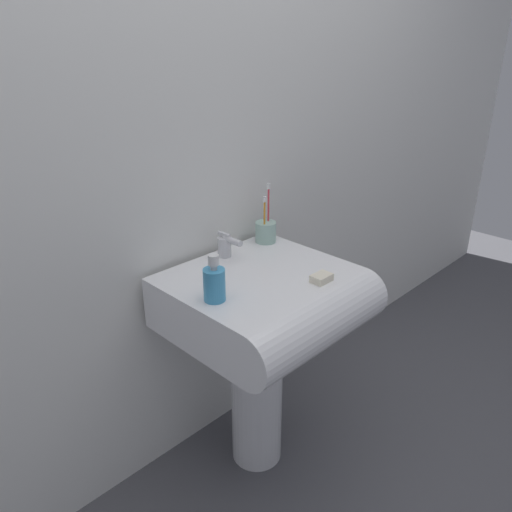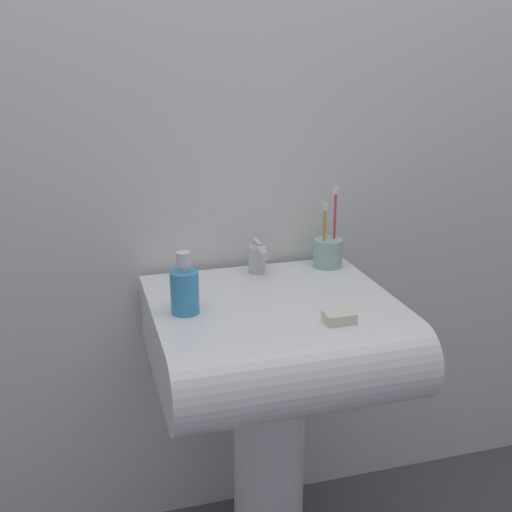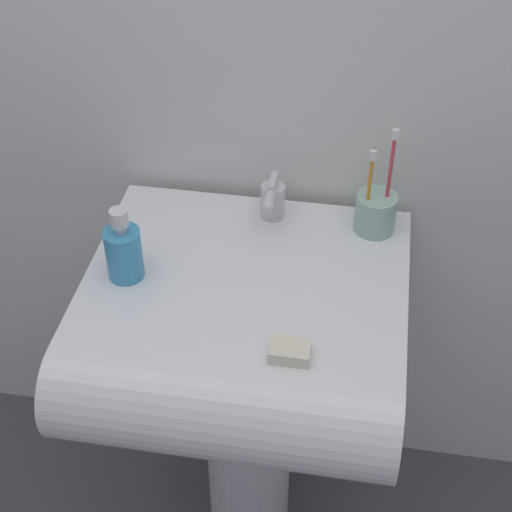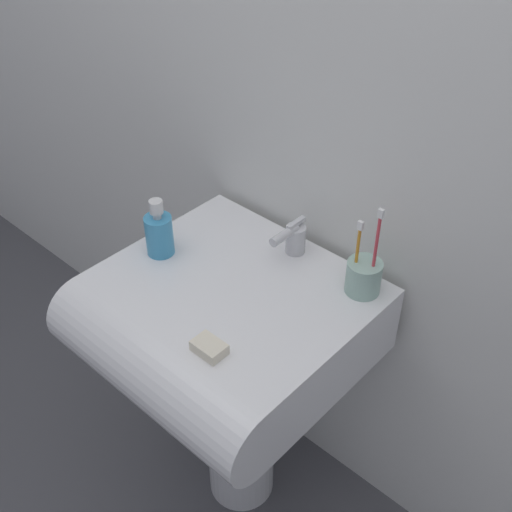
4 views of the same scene
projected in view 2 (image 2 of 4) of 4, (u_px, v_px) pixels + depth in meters
wall_back at (240, 111)px, 1.68m from camera, size 5.00×0.05×2.40m
sink_pedestal at (269, 464)px, 1.71m from camera, size 0.19×0.19×0.61m
sink_basin at (278, 341)px, 1.53m from camera, size 0.58×0.56×0.18m
faucet at (258, 257)px, 1.70m from camera, size 0.05×0.11×0.09m
toothbrush_cup at (328, 252)px, 1.76m from camera, size 0.08×0.08×0.22m
soap_bottle at (185, 290)px, 1.45m from camera, size 0.07×0.07×0.15m
bar_soap at (339, 318)px, 1.41m from camera, size 0.07×0.05×0.02m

